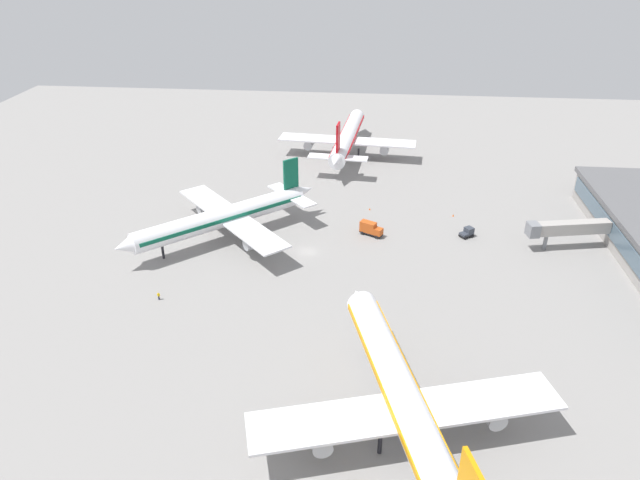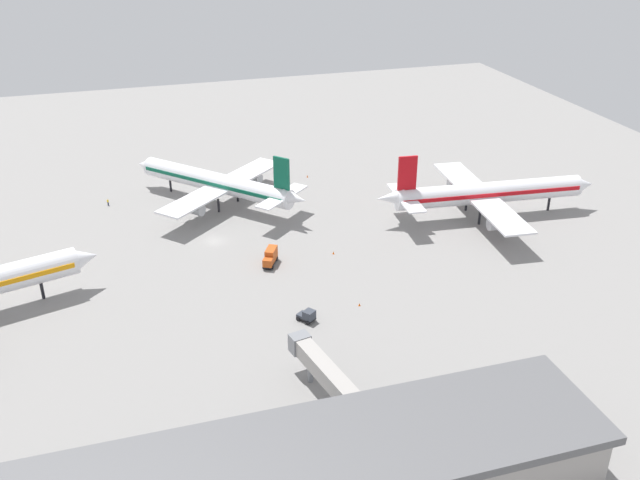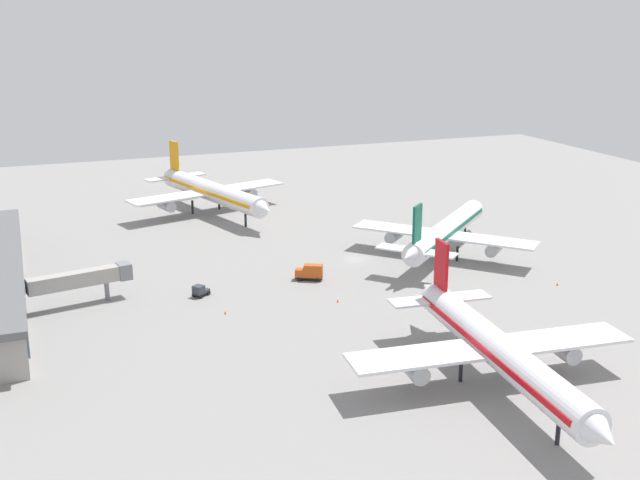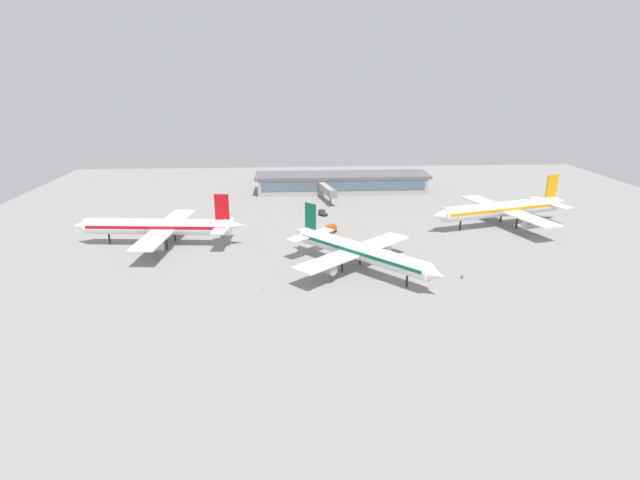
# 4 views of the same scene
# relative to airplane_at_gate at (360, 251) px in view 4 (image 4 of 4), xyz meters

# --- Properties ---
(ground) EXTENTS (288.00, 288.00, 0.00)m
(ground) POSITION_rel_airplane_at_gate_xyz_m (-4.49, -20.14, -5.75)
(ground) COLOR gray
(terminal_building) EXTENTS (78.90, 18.44, 8.39)m
(terminal_building) POSITION_rel_airplane_at_gate_xyz_m (-5.15, -98.08, -1.47)
(terminal_building) COLOR #9E9993
(terminal_building) RESTS_ON ground
(airplane_at_gate) EXTENTS (39.48, 42.03, 15.81)m
(airplane_at_gate) POSITION_rel_airplane_at_gate_xyz_m (0.00, 0.00, 0.00)
(airplane_at_gate) COLOR white
(airplane_at_gate) RESTS_ON ground
(airplane_taxiing) EXTENTS (55.44, 45.37, 17.21)m
(airplane_taxiing) POSITION_rel_airplane_at_gate_xyz_m (-56.46, -39.92, 0.51)
(airplane_taxiing) COLOR white
(airplane_taxiing) RESTS_ON ground
(airplane_distant) EXTENTS (54.73, 44.05, 16.64)m
(airplane_distant) POSITION_rel_airplane_at_gate_xyz_m (59.75, -25.76, 0.30)
(airplane_distant) COLOR white
(airplane_distant) RESTS_ON ground
(catering_truck) EXTENTS (4.29, 5.84, 3.30)m
(catering_truck) POSITION_rel_airplane_at_gate_xyz_m (5.04, -34.29, -4.05)
(catering_truck) COLOR black
(catering_truck) RESTS_ON ground
(baggage_tug) EXTENTS (3.58, 3.75, 2.30)m
(baggage_tug) POSITION_rel_airplane_at_gate_xyz_m (6.42, -57.48, -4.59)
(baggage_tug) COLOR black
(baggage_tug) RESTS_ON ground
(ground_crew_worker) EXTENTS (0.38, 0.58, 1.67)m
(ground_crew_worker) POSITION_rel_airplane_at_gate_xyz_m (-26.56, 7.26, -4.90)
(ground_crew_worker) COLOR #1E2338
(ground_crew_worker) RESTS_ON ground
(jet_bridge) EXTENTS (6.66, 19.42, 6.74)m
(jet_bridge) POSITION_rel_airplane_at_gate_xyz_m (2.90, -78.73, -0.61)
(jet_bridge) COLOR #9E9993
(jet_bridge) RESTS_ON ground
(safety_cone_near_gate) EXTENTS (0.44, 0.44, 0.60)m
(safety_cone_near_gate) POSITION_rel_airplane_at_gate_xyz_m (19.01, -33.89, -5.45)
(safety_cone_near_gate) COLOR #EA590C
(safety_cone_near_gate) RESTS_ON ground
(safety_cone_mid_apron) EXTENTS (0.44, 0.44, 0.60)m
(safety_cone_mid_apron) POSITION_rel_airplane_at_gate_xyz_m (26.07, 11.00, -5.45)
(safety_cone_mid_apron) COLOR #EA590C
(safety_cone_mid_apron) RESTS_ON ground
(safety_cone_far_side) EXTENTS (0.44, 0.44, 0.60)m
(safety_cone_far_side) POSITION_rel_airplane_at_gate_xyz_m (17.25, -55.32, -5.45)
(safety_cone_far_side) COLOR #EA590C
(safety_cone_far_side) RESTS_ON ground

